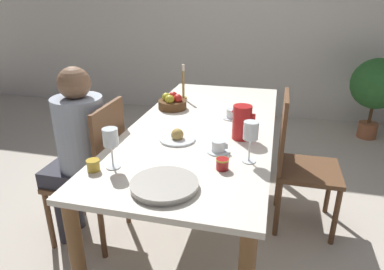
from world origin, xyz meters
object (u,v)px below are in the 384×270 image
object	(u,v)px
red_pitcher	(242,122)
potted_plant	(377,86)
jam_jar_amber	(93,165)
fruit_bowl	(172,103)
person_seated	(78,144)
chair_opposite	(298,160)
wine_glass_juice	(111,139)
teacup_near_person	(219,147)
bread_plate	(177,137)
wine_glass_water	(251,132)
jam_jar_red	(222,163)
serving_tray	(165,185)
teacup_across	(232,115)
candlestick_tall	(183,86)
chair_person_side	(96,172)

from	to	relation	value
red_pitcher	potted_plant	bearing A→B (deg)	60.31
jam_jar_amber	fruit_bowl	distance (m)	1.02
person_seated	jam_jar_amber	distance (m)	0.54
chair_opposite	red_pitcher	size ratio (longest dim) A/B	4.78
wine_glass_juice	jam_jar_amber	distance (m)	0.15
red_pitcher	teacup_near_person	xyz separation A→B (m)	(-0.10, -0.22, -0.07)
bread_plate	potted_plant	world-z (taller)	potted_plant
wine_glass_water	teacup_near_person	world-z (taller)	wine_glass_water
red_pitcher	fruit_bowl	size ratio (longest dim) A/B	0.96
wine_glass_water	red_pitcher	bearing A→B (deg)	103.89
wine_glass_water	jam_jar_red	distance (m)	0.21
serving_tray	potted_plant	xyz separation A→B (m)	(1.52, 2.85, -0.17)
jam_jar_red	potted_plant	bearing A→B (deg)	63.51
wine_glass_water	fruit_bowl	distance (m)	0.98
wine_glass_juice	teacup_across	world-z (taller)	wine_glass_juice
red_pitcher	teacup_near_person	distance (m)	0.25
person_seated	fruit_bowl	distance (m)	0.76
wine_glass_juice	candlestick_tall	size ratio (longest dim) A/B	0.73
bread_plate	potted_plant	distance (m)	2.83
chair_person_side	candlestick_tall	bearing A→B (deg)	-22.25
serving_tray	jam_jar_amber	bearing A→B (deg)	169.86
chair_person_side	candlestick_tall	xyz separation A→B (m)	(0.35, 0.85, 0.37)
chair_opposite	candlestick_tall	distance (m)	1.05
wine_glass_water	bread_plate	world-z (taller)	wine_glass_water
chair_person_side	fruit_bowl	xyz separation A→B (m)	(0.34, 0.59, 0.31)
teacup_near_person	wine_glass_water	bearing A→B (deg)	-23.49
serving_tray	potted_plant	distance (m)	3.23
wine_glass_juice	jam_jar_red	distance (m)	0.55
candlestick_tall	fruit_bowl	bearing A→B (deg)	-92.93
teacup_near_person	teacup_across	world-z (taller)	same
serving_tray	bread_plate	size ratio (longest dim) A/B	1.46
wine_glass_juice	potted_plant	distance (m)	3.29
wine_glass_water	teacup_near_person	xyz separation A→B (m)	(-0.17, 0.07, -0.13)
chair_person_side	candlestick_tall	world-z (taller)	candlestick_tall
candlestick_tall	potted_plant	size ratio (longest dim) A/B	0.30
person_seated	jam_jar_red	size ratio (longest dim) A/B	18.29
teacup_across	chair_person_side	bearing A→B (deg)	-148.67
chair_opposite	teacup_across	bearing A→B (deg)	-89.74
candlestick_tall	serving_tray	bearing A→B (deg)	-77.97
person_seated	teacup_near_person	bearing A→B (deg)	-93.06
red_pitcher	serving_tray	bearing A→B (deg)	-112.06
person_seated	candlestick_tall	bearing A→B (deg)	-26.85
chair_opposite	teacup_across	size ratio (longest dim) A/B	7.57
jam_jar_amber	chair_person_side	bearing A→B (deg)	120.65
fruit_bowl	wine_glass_juice	bearing A→B (deg)	-90.60
jam_jar_amber	jam_jar_red	world-z (taller)	same
teacup_near_person	potted_plant	distance (m)	2.78
potted_plant	chair_opposite	bearing A→B (deg)	-115.44
wine_glass_water	wine_glass_juice	world-z (taller)	wine_glass_water
wine_glass_water	chair_opposite	bearing A→B (deg)	64.87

